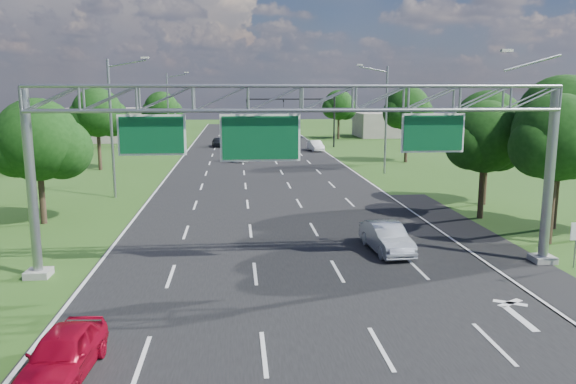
{
  "coord_description": "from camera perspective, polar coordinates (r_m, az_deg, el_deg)",
  "views": [
    {
      "loc": [
        -2.53,
        -11.74,
        7.85
      ],
      "look_at": [
        -0.17,
        13.69,
        3.18
      ],
      "focal_mm": 35.0,
      "sensor_mm": 36.0,
      "label": 1
    }
  ],
  "objects": [
    {
      "name": "box_truck",
      "position": [
        89.99,
        -0.27,
        6.34
      ],
      "size": [
        3.03,
        8.74,
        3.24
      ],
      "rotation": [
        0.0,
        0.0,
        0.09
      ],
      "color": "white",
      "rests_on": "ground"
    },
    {
      "name": "car_queue_d",
      "position": [
        73.11,
        2.82,
        4.71
      ],
      "size": [
        1.87,
        4.23,
        1.35
      ],
      "primitive_type": "imported",
      "rotation": [
        0.0,
        0.0,
        0.11
      ],
      "color": "white",
      "rests_on": "ground"
    },
    {
      "name": "streetlight_r_mid",
      "position": [
        53.61,
        9.73,
        7.78
      ],
      "size": [
        2.97,
        0.22,
        10.16
      ],
      "color": "gray",
      "rests_on": "ground"
    },
    {
      "name": "sign_gantry",
      "position": [
        23.93,
        1.57,
        8.05
      ],
      "size": [
        23.5,
        1.0,
        9.56
      ],
      "color": "gray",
      "rests_on": "ground"
    },
    {
      "name": "streetlight_l_far",
      "position": [
        77.28,
        -11.96,
        8.45
      ],
      "size": [
        2.97,
        0.22,
        10.16
      ],
      "color": "gray",
      "rests_on": "ground"
    },
    {
      "name": "streetlight_l_near",
      "position": [
        42.72,
        -17.28,
        6.84
      ],
      "size": [
        2.97,
        0.22,
        10.16
      ],
      "color": "gray",
      "rests_on": "ground"
    },
    {
      "name": "silver_sedan",
      "position": [
        27.96,
        9.98,
        -4.59
      ],
      "size": [
        1.86,
        4.46,
        1.43
      ],
      "primitive_type": "imported",
      "rotation": [
        0.0,
        0.0,
        0.08
      ],
      "color": "#B7BBC3",
      "rests_on": "ground"
    },
    {
      "name": "tree_verge_lc",
      "position": [
        82.49,
        -12.68,
        8.11
      ],
      "size": [
        5.76,
        4.8,
        7.62
      ],
      "color": "#2D2116",
      "rests_on": "ground"
    },
    {
      "name": "car_queue_a",
      "position": [
        62.92,
        -4.94,
        3.7
      ],
      "size": [
        1.99,
        4.25,
        1.2
      ],
      "primitive_type": "imported",
      "rotation": [
        0.0,
        0.0,
        0.08
      ],
      "color": "silver",
      "rests_on": "ground"
    },
    {
      "name": "tree_verge_rd",
      "position": [
        62.65,
        12.09,
        8.1
      ],
      "size": [
        5.76,
        4.8,
        8.28
      ],
      "color": "#2D2116",
      "rests_on": "ground"
    },
    {
      "name": "road",
      "position": [
        42.55,
        -1.81,
        -0.28
      ],
      "size": [
        18.0,
        180.0,
        0.02
      ],
      "primitive_type": "cube",
      "color": "black",
      "rests_on": "ground"
    },
    {
      "name": "road_flare",
      "position": [
        29.78,
        20.33,
        -5.6
      ],
      "size": [
        3.0,
        30.0,
        0.02
      ],
      "primitive_type": "cube",
      "color": "black",
      "rests_on": "ground"
    },
    {
      "name": "traffic_signal",
      "position": [
        77.44,
        2.14,
        8.36
      ],
      "size": [
        12.21,
        0.24,
        7.0
      ],
      "color": "black",
      "rests_on": "ground"
    },
    {
      "name": "car_queue_c",
      "position": [
        79.04,
        -7.12,
        5.06
      ],
      "size": [
        1.96,
        4.03,
        1.32
      ],
      "primitive_type": "imported",
      "rotation": [
        0.0,
        0.0,
        0.1
      ],
      "color": "black",
      "rests_on": "ground"
    },
    {
      "name": "building_left",
      "position": [
        91.99,
        -17.64,
        6.54
      ],
      "size": [
        14.0,
        10.0,
        5.0
      ],
      "primitive_type": "cube",
      "color": "gray",
      "rests_on": "ground"
    },
    {
      "name": "ground",
      "position": [
        42.55,
        -1.81,
        -0.28
      ],
      "size": [
        220.0,
        220.0,
        0.0
      ],
      "primitive_type": "plane",
      "color": "#294E17",
      "rests_on": "ground"
    },
    {
      "name": "tree_verge_re",
      "position": [
        91.34,
        5.22,
        8.65
      ],
      "size": [
        5.76,
        4.8,
        7.84
      ],
      "color": "#2D2116",
      "rests_on": "ground"
    },
    {
      "name": "red_coupe",
      "position": [
        17.26,
        -21.91,
        -15.0
      ],
      "size": [
        1.89,
        4.08,
        1.35
      ],
      "primitive_type": "imported",
      "rotation": [
        0.0,
        0.0,
        -0.07
      ],
      "color": "#A1071F",
      "rests_on": "ground"
    },
    {
      "name": "building_right",
      "position": [
        97.6,
        10.54,
        6.74
      ],
      "size": [
        12.0,
        9.0,
        4.0
      ],
      "primitive_type": "cube",
      "color": "gray",
      "rests_on": "ground"
    },
    {
      "name": "tree_verge_la",
      "position": [
        35.78,
        -23.93,
        4.51
      ],
      "size": [
        5.76,
        4.8,
        7.4
      ],
      "color": "#2D2116",
      "rests_on": "ground"
    },
    {
      "name": "tree_verge_lb",
      "position": [
        58.39,
        -18.73,
        7.42
      ],
      "size": [
        5.76,
        4.8,
        8.06
      ],
      "color": "#2D2116",
      "rests_on": "ground"
    },
    {
      "name": "tree_cluster_right",
      "position": [
        35.55,
        23.99,
        5.37
      ],
      "size": [
        9.91,
        14.6,
        8.68
      ],
      "color": "#2D2116",
      "rests_on": "ground"
    }
  ]
}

